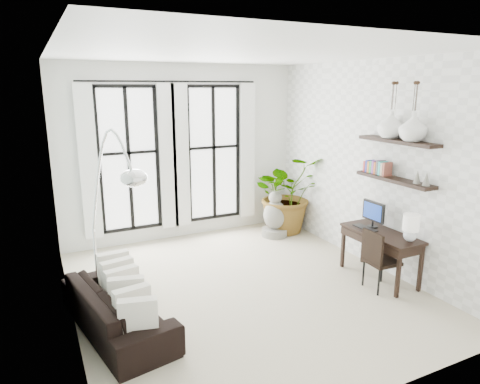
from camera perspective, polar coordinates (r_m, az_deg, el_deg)
floor at (r=6.25m, az=0.39°, el=-12.66°), size 5.00×5.00×0.00m
ceiling at (r=5.60m, az=0.44°, el=18.05°), size 5.00×5.00×0.00m
wall_left at (r=5.15m, az=-22.62°, el=-0.60°), size 0.00×5.00×5.00m
wall_right at (r=7.00m, az=17.17°, el=3.45°), size 0.00×5.00×5.00m
wall_back at (r=7.99m, az=-7.64°, el=5.18°), size 4.50×0.00×4.50m
windows at (r=7.87m, az=-8.85°, el=4.71°), size 3.26×0.13×2.65m
wall_shelves at (r=6.48m, az=19.78°, el=3.60°), size 0.25×1.30×0.60m
sofa at (r=5.37m, az=-16.08°, el=-14.66°), size 1.09×2.01×0.55m
throw_pillows at (r=5.28m, az=-15.16°, el=-12.37°), size 0.40×1.52×0.40m
plant at (r=8.37m, az=6.36°, el=-0.17°), size 1.57×1.42×1.54m
desk at (r=6.55m, az=18.61°, el=-5.56°), size 0.52×1.23×1.12m
desk_chair at (r=6.30m, az=17.85°, el=-8.20°), size 0.44×0.44×0.87m
arc_lamp at (r=5.26m, az=-16.88°, el=2.17°), size 0.73×1.07×2.33m
buddha at (r=8.18m, az=4.68°, el=-3.36°), size 0.49×0.49×0.89m
vase_a at (r=6.22m, az=22.09°, el=8.02°), size 0.37×0.37×0.38m
vase_b at (r=6.49m, az=19.46°, el=8.45°), size 0.37×0.37×0.38m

